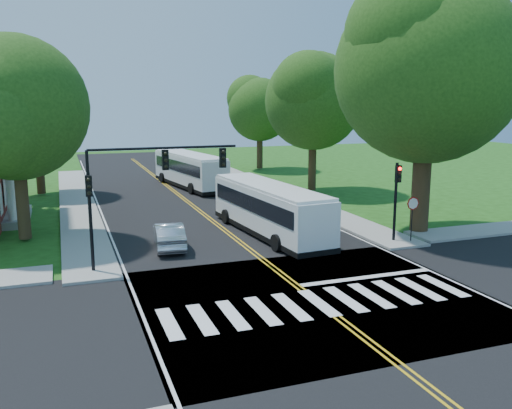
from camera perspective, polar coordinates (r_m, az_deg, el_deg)
name	(u,v)px	position (r m, az deg, el deg)	size (l,w,h in m)	color
ground	(313,299)	(22.50, 6.04, -9.84)	(140.00, 140.00, 0.00)	#1B4611
road	(203,213)	(38.85, -5.63, -0.93)	(14.00, 96.00, 0.01)	black
cross_road	(313,299)	(22.49, 6.04, -9.82)	(60.00, 12.00, 0.01)	black
center_line	(190,203)	(42.66, -6.97, 0.12)	(0.36, 70.00, 0.01)	gold
edge_line_w	(100,209)	(41.70, -16.11, -0.48)	(0.12, 70.00, 0.01)	silver
edge_line_e	(271,198)	(44.64, 1.56, 0.68)	(0.12, 70.00, 0.01)	silver
crosswalk	(319,303)	(22.07, 6.61, -10.22)	(12.60, 3.00, 0.01)	silver
stop_bar	(367,277)	(25.42, 11.62, -7.50)	(6.60, 0.40, 0.01)	silver
sidewalk_nw	(77,203)	(44.58, -18.31, 0.19)	(2.60, 40.00, 0.15)	gray
sidewalk_ne	(274,191)	(47.93, 1.92, 1.46)	(2.60, 40.00, 0.15)	gray
tree_ne_big	(428,71)	(33.73, 17.63, 13.27)	(10.80, 10.80, 14.91)	#382A16
tree_west_near	(15,108)	(32.94, -24.06, 9.26)	(8.00, 8.00, 11.40)	#382A16
tree_west_far	(35,112)	(48.90, -22.20, 9.01)	(7.60, 7.60, 10.67)	#382A16
tree_east_mid	(313,101)	(47.66, 6.07, 10.75)	(8.40, 8.40, 11.93)	#382A16
tree_east_far	(260,110)	(62.79, 0.40, 9.93)	(7.20, 7.20, 10.34)	#382A16
signal_nw	(141,178)	(25.78, -12.03, 2.72)	(7.15, 0.46, 5.66)	black
signal_ne	(396,191)	(31.18, 14.57, 1.37)	(0.30, 0.46, 4.40)	black
stop_sign	(413,208)	(31.43, 16.16, -0.37)	(0.76, 0.08, 2.53)	black
bus_lead	(269,208)	(32.30, 1.38, -0.41)	(3.52, 11.84, 3.02)	white
bus_follow	(190,169)	(50.51, -7.01, 3.68)	(4.42, 12.30, 3.12)	white
hatchback	(169,235)	(29.85, -9.16, -3.24)	(1.50, 4.30, 1.42)	silver
suv	(297,210)	(37.10, 4.33, -0.55)	(1.93, 4.19, 1.16)	#AEB0B5
dark_sedan	(285,208)	(37.37, 3.08, -0.32)	(1.85, 4.55, 1.32)	black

